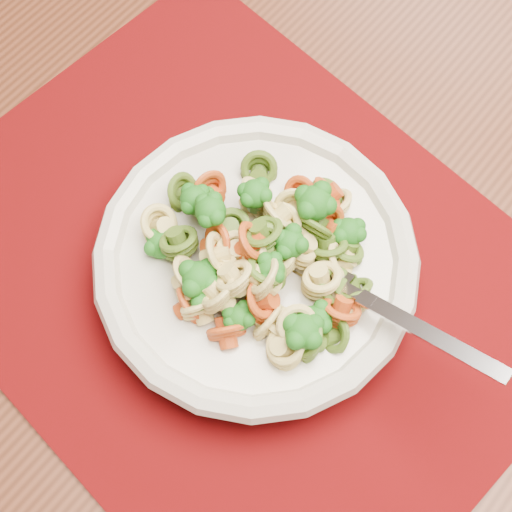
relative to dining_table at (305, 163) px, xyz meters
The scene contains 5 objects.
dining_table is the anchor object (origin of this frame).
placemat 0.18m from the dining_table, 75.82° to the right, with size 0.47×0.37×0.00m, color #4C0307.
pasta_bowl 0.20m from the dining_table, 70.01° to the right, with size 0.24×0.24×0.05m.
pasta_broccoli_heap 0.21m from the dining_table, 70.01° to the right, with size 0.20×0.20×0.06m, color #DAC06B, non-canonical shape.
fork 0.22m from the dining_table, 50.89° to the right, with size 0.19×0.02×0.01m, color silver, non-canonical shape.
Camera 1 is at (0.12, -0.66, 1.24)m, focal length 50.00 mm.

